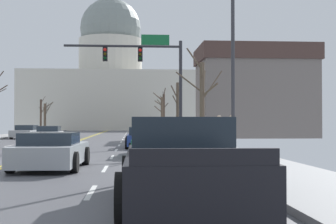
% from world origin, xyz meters
% --- Properties ---
extents(ground, '(20.00, 180.00, 0.20)m').
position_xyz_m(ground, '(0.00, -0.00, 0.02)').
color(ground, '#4F4F54').
extents(signal_gantry, '(7.91, 0.41, 7.26)m').
position_xyz_m(signal_gantry, '(5.45, 13.21, 5.29)').
color(signal_gantry, '#28282D').
rests_on(signal_gantry, ground).
extents(street_lamp_right, '(2.51, 0.24, 8.34)m').
position_xyz_m(street_lamp_right, '(7.88, -1.01, 5.08)').
color(street_lamp_right, '#333338').
rests_on(street_lamp_right, ground).
extents(capitol_building, '(31.22, 21.18, 27.74)m').
position_xyz_m(capitol_building, '(0.00, 74.18, 8.58)').
color(capitol_building, beige).
rests_on(capitol_building, ground).
extents(sedan_near_00, '(2.09, 4.64, 1.22)m').
position_xyz_m(sedan_near_00, '(5.00, 9.38, 0.58)').
color(sedan_near_00, navy).
rests_on(sedan_near_00, ground).
extents(sedan_near_01, '(2.14, 4.67, 1.22)m').
position_xyz_m(sedan_near_01, '(5.29, 2.73, 0.58)').
color(sedan_near_01, '#1E7247').
rests_on(sedan_near_01, ground).
extents(sedan_near_02, '(2.19, 4.49, 1.18)m').
position_xyz_m(sedan_near_02, '(1.75, -3.17, 0.56)').
color(sedan_near_02, '#9EA3A8').
rests_on(sedan_near_02, ground).
extents(pickup_truck_near_03, '(2.37, 5.69, 1.62)m').
position_xyz_m(pickup_truck_near_03, '(5.33, -10.17, 0.73)').
color(pickup_truck_near_03, black).
rests_on(pickup_truck_near_03, ground).
extents(sedan_oncoming_00, '(2.11, 4.69, 1.21)m').
position_xyz_m(sedan_oncoming_00, '(-1.98, 17.91, 0.58)').
color(sedan_oncoming_00, silver).
rests_on(sedan_oncoming_00, ground).
extents(sedan_oncoming_01, '(2.18, 4.70, 1.22)m').
position_xyz_m(sedan_oncoming_01, '(-5.40, 25.92, 0.58)').
color(sedan_oncoming_01, '#9EA3A8').
rests_on(sedan_oncoming_01, ground).
extents(flank_building_02, '(11.11, 7.57, 8.83)m').
position_xyz_m(flank_building_02, '(16.28, 27.34, 4.46)').
color(flank_building_02, slate).
rests_on(flank_building_02, ground).
extents(bare_tree_00, '(1.27, 1.25, 5.01)m').
position_xyz_m(bare_tree_00, '(7.87, 39.67, 2.52)').
color(bare_tree_00, brown).
rests_on(bare_tree_00, ground).
extents(bare_tree_02, '(1.69, 2.26, 6.21)m').
position_xyz_m(bare_tree_02, '(8.81, 50.38, 3.04)').
color(bare_tree_02, '#423328').
rests_on(bare_tree_02, ground).
extents(bare_tree_03, '(2.25, 1.95, 4.34)m').
position_xyz_m(bare_tree_03, '(-8.43, 52.26, 2.33)').
color(bare_tree_03, brown).
rests_on(bare_tree_03, ground).
extents(bare_tree_04, '(2.35, 2.50, 5.17)m').
position_xyz_m(bare_tree_04, '(7.84, 4.83, 2.56)').
color(bare_tree_04, brown).
rests_on(bare_tree_04, ground).
extents(bare_tree_05, '(0.88, 2.43, 4.90)m').
position_xyz_m(bare_tree_05, '(-8.08, 47.21, 2.48)').
color(bare_tree_05, '#423328').
rests_on(bare_tree_05, ground).
extents(bare_tree_06, '(1.16, 1.95, 4.86)m').
position_xyz_m(bare_tree_06, '(8.31, 23.36, 2.80)').
color(bare_tree_06, brown).
rests_on(bare_tree_06, ground).
extents(pedestrian_00, '(0.35, 0.34, 1.73)m').
position_xyz_m(pedestrian_00, '(9.08, 3.47, 1.10)').
color(pedestrian_00, '#4C4238').
rests_on(pedestrian_00, ground).
extents(pedestrian_01, '(0.35, 0.34, 1.75)m').
position_xyz_m(pedestrian_01, '(9.14, 7.27, 1.12)').
color(pedestrian_01, black).
rests_on(pedestrian_01, ground).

